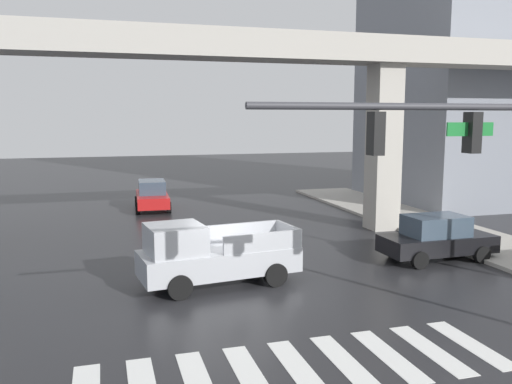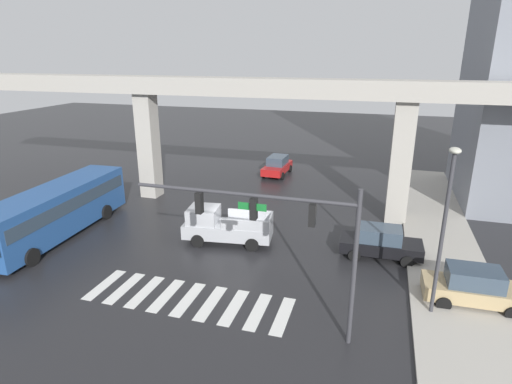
# 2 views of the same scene
# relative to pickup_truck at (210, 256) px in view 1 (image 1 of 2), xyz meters

# --- Properties ---
(ground_plane) EXTENTS (120.00, 120.00, 0.00)m
(ground_plane) POSITION_rel_pickup_truck_xyz_m (0.67, -0.29, -0.99)
(ground_plane) COLOR #232326
(crosswalk_stripes) EXTENTS (9.35, 2.80, 0.01)m
(crosswalk_stripes) POSITION_rel_pickup_truck_xyz_m (0.67, -6.19, -0.98)
(crosswalk_stripes) COLOR silver
(crosswalk_stripes) RESTS_ON ground
(elevated_overpass) EXTENTS (55.26, 2.16, 9.05)m
(elevated_overpass) POSITION_rel_pickup_truck_xyz_m (0.67, 6.39, 6.75)
(elevated_overpass) COLOR #ADA89E
(elevated_overpass) RESTS_ON ground
(sidewalk_east) EXTENTS (4.00, 36.00, 0.15)m
(sidewalk_east) POSITION_rel_pickup_truck_xyz_m (12.27, 1.71, -0.91)
(sidewalk_east) COLOR #ADA89E
(sidewalk_east) RESTS_ON ground
(pickup_truck) EXTENTS (5.30, 2.58, 2.08)m
(pickup_truck) POSITION_rel_pickup_truck_xyz_m (0.00, 0.00, 0.00)
(pickup_truck) COLOR #A8AAAF
(pickup_truck) RESTS_ON ground
(sedan_red) EXTENTS (2.12, 4.38, 1.72)m
(sedan_red) POSITION_rel_pickup_truck_xyz_m (-0.46, 14.98, -0.14)
(sedan_red) COLOR red
(sedan_red) RESTS_ON ground
(sedan_black) EXTENTS (4.33, 2.01, 1.72)m
(sedan_black) POSITION_rel_pickup_truck_xyz_m (8.86, 0.67, -0.14)
(sedan_black) COLOR black
(sedan_black) RESTS_ON ground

